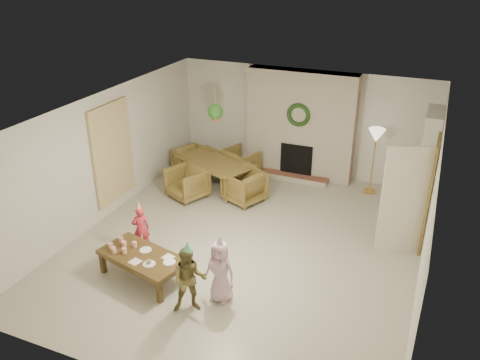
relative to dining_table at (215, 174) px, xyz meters
The scene contains 56 objects.
floor 2.49m from the dining_table, 50.94° to the right, with size 7.00×7.00×0.00m, color #B7B29E.
ceiling 3.30m from the dining_table, 50.94° to the right, with size 7.00×7.00×0.00m, color white.
wall_back 2.41m from the dining_table, 45.41° to the left, with size 7.00×7.00×0.00m, color silver.
wall_front 5.72m from the dining_table, 73.96° to the right, with size 7.00×7.00×0.00m, color silver.
wall_left 2.58m from the dining_table, 126.91° to the right, with size 7.00×7.00×0.00m, color silver.
wall_right 5.03m from the dining_table, 22.84° to the right, with size 7.00×7.00×0.00m, color silver.
fireplace_mass 2.28m from the dining_table, 41.54° to the left, with size 2.50×0.40×2.50m, color #531816.
fireplace_hearth 1.88m from the dining_table, 33.48° to the left, with size 1.60×0.30×0.12m, color maroon.
fireplace_firebox 1.97m from the dining_table, 37.61° to the left, with size 0.75×0.12×0.75m, color black.
fireplace_wreath 2.30m from the dining_table, 36.44° to the left, with size 0.54×0.54×0.10m, color #183915.
floor_lamp_base 3.49m from the dining_table, 18.09° to the left, with size 0.28×0.28×0.03m, color gold.
floor_lamp_post 3.50m from the dining_table, 18.09° to the left, with size 0.03×0.03×1.33m, color gold.
floor_lamp_shade 3.62m from the dining_table, 18.09° to the left, with size 0.36×0.36×0.30m, color beige.
bookshelf_carcass 4.48m from the dining_table, ahead, with size 0.30×1.00×2.20m, color white.
bookshelf_shelf_a 4.40m from the dining_table, ahead, with size 0.30×0.92×0.03m, color white.
bookshelf_shelf_b 4.43m from the dining_table, ahead, with size 0.30×0.92×0.03m, color white.
bookshelf_shelf_c 4.49m from the dining_table, ahead, with size 0.30×0.92×0.03m, color white.
bookshelf_shelf_d 4.59m from the dining_table, ahead, with size 0.30×0.92×0.03m, color white.
books_row_lower 4.37m from the dining_table, ahead, with size 0.20×0.40×0.24m, color #B22D21.
books_row_mid 4.43m from the dining_table, ahead, with size 0.20×0.44×0.24m, color #2A599C.
books_row_upper 4.50m from the dining_table, ahead, with size 0.20×0.36×0.22m, color #A09A22.
door_frame 4.63m from the dining_table, ahead, with size 0.05×0.86×2.04m, color olive.
door_leaf 4.34m from the dining_table, 14.89° to the right, with size 0.05×0.80×2.00m, color beige.
curtain_panel 2.41m from the dining_table, 129.19° to the right, with size 0.06×1.20×2.00m, color beige.
dining_table is the anchor object (origin of this frame).
dining_chair_near 0.78m from the dining_table, 114.16° to the right, with size 0.73×0.75×0.69m, color olive.
dining_chair_far 0.78m from the dining_table, 65.84° to the left, with size 0.73×0.75×0.69m, color olive.
dining_chair_left 0.78m from the dining_table, 155.84° to the left, with size 0.73×0.75×0.69m, color olive.
dining_chair_right 0.97m from the dining_table, 24.16° to the right, with size 0.73×0.75×0.69m, color olive.
hanging_plant_cord 1.90m from the dining_table, 58.45° to the right, with size 0.01×0.01×0.70m, color tan.
hanging_plant_pot 1.57m from the dining_table, 58.45° to the right, with size 0.16×0.16×0.12m, color #AC4A37.
hanging_plant_foliage 1.68m from the dining_table, 58.45° to the right, with size 0.32×0.32×0.32m, color #21501A.
coffee_table_top 3.58m from the dining_table, 83.66° to the right, with size 1.44×0.72×0.07m, color #4D3919.
coffee_table_apron 3.58m from the dining_table, 83.66° to the right, with size 1.33×0.61×0.09m, color #4D3919.
coffee_leg_fl 3.70m from the dining_table, 94.79° to the right, with size 0.08×0.08×0.38m, color #4D3919.
coffee_leg_fr 4.11m from the dining_table, 76.45° to the right, with size 0.08×0.08×0.38m, color #4D3919.
coffee_leg_bl 3.13m from the dining_table, 93.16° to the right, with size 0.08×0.08×0.38m, color #4D3919.
coffee_leg_br 3.60m from the dining_table, 72.19° to the right, with size 0.08×0.08×0.38m, color #4D3919.
cup_a 3.60m from the dining_table, 92.91° to the right, with size 0.08×0.08×0.10m, color white.
cup_b 3.38m from the dining_table, 92.22° to the right, with size 0.08×0.08×0.10m, color white.
cup_c 3.68m from the dining_table, 91.03° to the right, with size 0.08×0.08×0.10m, color white.
cup_d 3.46m from the dining_table, 90.23° to the right, with size 0.08×0.08×0.10m, color white.
cup_e 3.63m from the dining_table, 88.33° to the right, with size 0.08×0.08×0.10m, color white.
cup_f 3.42m from the dining_table, 87.36° to the right, with size 0.08×0.08×0.10m, color white.
plate_a 3.44m from the dining_table, 83.77° to the right, with size 0.20×0.20×0.01m, color white.
plate_b 3.79m from the dining_table, 80.28° to the right, with size 0.20×0.20×0.01m, color white.
plate_c 3.68m from the dining_table, 75.74° to the right, with size 0.20×0.20×0.01m, color white.
food_scoop 3.79m from the dining_table, 80.28° to the right, with size 0.08×0.08×0.08m, color tan.
napkin_left 3.79m from the dining_table, 83.89° to the right, with size 0.17×0.17×0.01m, color #FCB9C3.
napkin_right 3.55m from the dining_table, 76.66° to the right, with size 0.17×0.17×0.01m, color #FCB9C3.
child_red 2.84m from the dining_table, 91.99° to the right, with size 0.31×0.20×0.84m, color #C3293A.
party_hat_red 2.89m from the dining_table, 91.99° to the right, with size 0.12×0.12×0.16m, color #FDCD54.
child_plaid 4.23m from the dining_table, 69.57° to the right, with size 0.52×0.40×1.07m, color brown.
party_hat_plaid 4.30m from the dining_table, 69.57° to the right, with size 0.13×0.13×0.17m, color #52C075.
child_pink 3.99m from the dining_table, 63.37° to the right, with size 0.50×0.33×1.02m, color beige.
party_hat_pink 4.06m from the dining_table, 63.37° to the right, with size 0.13×0.13×0.18m, color silver.
Camera 1 is at (2.85, -7.13, 4.91)m, focal length 36.67 mm.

